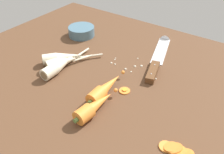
{
  "coord_description": "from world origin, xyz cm",
  "views": [
    {
      "loc": [
        36.72,
        -54.02,
        48.43
      ],
      "look_at": [
        0.0,
        -2.0,
        1.5
      ],
      "focal_mm": 39.5,
      "sensor_mm": 36.0,
      "label": 1
    }
  ],
  "objects_px": {
    "carrot_slice_stack": "(177,151)",
    "carrot_slice_stray_near": "(125,90)",
    "chefs_knife": "(159,55)",
    "parsnip_mid_right": "(63,58)",
    "whole_carrot": "(105,89)",
    "parsnip_mid_left": "(62,62)",
    "whole_carrot_second": "(94,107)",
    "parsnip_front": "(60,65)",
    "prep_bowl": "(81,31)"
  },
  "relations": [
    {
      "from": "parsnip_front",
      "to": "carrot_slice_stray_near",
      "type": "distance_m",
      "value": 0.25
    },
    {
      "from": "parsnip_front",
      "to": "carrot_slice_stack",
      "type": "xyz_separation_m",
      "value": [
        0.46,
        -0.09,
        -0.01
      ]
    },
    {
      "from": "whole_carrot",
      "to": "carrot_slice_stray_near",
      "type": "relative_size",
      "value": 5.43
    },
    {
      "from": "carrot_slice_stray_near",
      "to": "parsnip_front",
      "type": "bearing_deg",
      "value": -172.79
    },
    {
      "from": "chefs_knife",
      "to": "parsnip_front",
      "type": "xyz_separation_m",
      "value": [
        -0.24,
        -0.28,
        0.01
      ]
    },
    {
      "from": "whole_carrot_second",
      "to": "parsnip_front",
      "type": "xyz_separation_m",
      "value": [
        -0.22,
        0.09,
        -0.0
      ]
    },
    {
      "from": "parsnip_front",
      "to": "prep_bowl",
      "type": "height_order",
      "value": "same"
    },
    {
      "from": "whole_carrot_second",
      "to": "prep_bowl",
      "type": "bearing_deg",
      "value": 135.07
    },
    {
      "from": "parsnip_mid_left",
      "to": "carrot_slice_stray_near",
      "type": "height_order",
      "value": "parsnip_mid_left"
    },
    {
      "from": "whole_carrot_second",
      "to": "parsnip_mid_left",
      "type": "distance_m",
      "value": 0.26
    },
    {
      "from": "carrot_slice_stack",
      "to": "prep_bowl",
      "type": "distance_m",
      "value": 0.66
    },
    {
      "from": "chefs_knife",
      "to": "whole_carrot_second",
      "type": "bearing_deg",
      "value": -92.07
    },
    {
      "from": "carrot_slice_stack",
      "to": "parsnip_mid_left",
      "type": "bearing_deg",
      "value": 167.12
    },
    {
      "from": "whole_carrot_second",
      "to": "parsnip_front",
      "type": "bearing_deg",
      "value": 157.06
    },
    {
      "from": "prep_bowl",
      "to": "carrot_slice_stack",
      "type": "bearing_deg",
      "value": -29.83
    },
    {
      "from": "parsnip_front",
      "to": "parsnip_mid_left",
      "type": "xyz_separation_m",
      "value": [
        -0.01,
        0.02,
        0.0
      ]
    },
    {
      "from": "chefs_knife",
      "to": "parsnip_mid_left",
      "type": "height_order",
      "value": "parsnip_mid_left"
    },
    {
      "from": "carrot_slice_stack",
      "to": "prep_bowl",
      "type": "relative_size",
      "value": 0.79
    },
    {
      "from": "whole_carrot",
      "to": "parsnip_mid_left",
      "type": "height_order",
      "value": "whole_carrot"
    },
    {
      "from": "chefs_knife",
      "to": "parsnip_mid_right",
      "type": "bearing_deg",
      "value": -138.39
    },
    {
      "from": "whole_carrot",
      "to": "parsnip_mid_left",
      "type": "bearing_deg",
      "value": 171.25
    },
    {
      "from": "parsnip_mid_right",
      "to": "parsnip_front",
      "type": "bearing_deg",
      "value": -56.62
    },
    {
      "from": "parsnip_front",
      "to": "parsnip_mid_right",
      "type": "xyz_separation_m",
      "value": [
        -0.03,
        0.04,
        0.0
      ]
    },
    {
      "from": "whole_carrot",
      "to": "carrot_slice_stack",
      "type": "distance_m",
      "value": 0.27
    },
    {
      "from": "chefs_knife",
      "to": "carrot_slice_stray_near",
      "type": "distance_m",
      "value": 0.24
    },
    {
      "from": "chefs_knife",
      "to": "whole_carrot_second",
      "type": "relative_size",
      "value": 2.01
    },
    {
      "from": "parsnip_mid_right",
      "to": "carrot_slice_stray_near",
      "type": "relative_size",
      "value": 5.22
    },
    {
      "from": "whole_carrot_second",
      "to": "parsnip_front",
      "type": "height_order",
      "value": "whole_carrot_second"
    },
    {
      "from": "chefs_knife",
      "to": "carrot_slice_stack",
      "type": "distance_m",
      "value": 0.43
    },
    {
      "from": "chefs_knife",
      "to": "parsnip_front",
      "type": "relative_size",
      "value": 1.49
    },
    {
      "from": "whole_carrot_second",
      "to": "parsnip_front",
      "type": "relative_size",
      "value": 0.74
    },
    {
      "from": "whole_carrot_second",
      "to": "carrot_slice_stray_near",
      "type": "xyz_separation_m",
      "value": [
        0.02,
        0.13,
        -0.02
      ]
    },
    {
      "from": "parsnip_mid_left",
      "to": "carrot_slice_stack",
      "type": "relative_size",
      "value": 1.92
    },
    {
      "from": "parsnip_front",
      "to": "parsnip_mid_left",
      "type": "height_order",
      "value": "same"
    },
    {
      "from": "chefs_knife",
      "to": "carrot_slice_stray_near",
      "type": "bearing_deg",
      "value": -88.72
    },
    {
      "from": "chefs_knife",
      "to": "whole_carrot",
      "type": "distance_m",
      "value": 0.29
    },
    {
      "from": "parsnip_mid_right",
      "to": "prep_bowl",
      "type": "height_order",
      "value": "same"
    },
    {
      "from": "whole_carrot",
      "to": "parsnip_front",
      "type": "xyz_separation_m",
      "value": [
        -0.2,
        0.01,
        -0.0
      ]
    },
    {
      "from": "chefs_knife",
      "to": "carrot_slice_stack",
      "type": "bearing_deg",
      "value": -58.16
    },
    {
      "from": "whole_carrot_second",
      "to": "parsnip_mid_left",
      "type": "relative_size",
      "value": 1.03
    },
    {
      "from": "carrot_slice_stray_near",
      "to": "prep_bowl",
      "type": "bearing_deg",
      "value": 149.45
    },
    {
      "from": "parsnip_mid_right",
      "to": "carrot_slice_stack",
      "type": "relative_size",
      "value": 2.07
    },
    {
      "from": "whole_carrot_second",
      "to": "carrot_slice_stack",
      "type": "distance_m",
      "value": 0.24
    },
    {
      "from": "parsnip_mid_left",
      "to": "carrot_slice_stack",
      "type": "bearing_deg",
      "value": -12.88
    },
    {
      "from": "parsnip_mid_right",
      "to": "carrot_slice_stray_near",
      "type": "xyz_separation_m",
      "value": [
        0.27,
        -0.01,
        -0.02
      ]
    },
    {
      "from": "parsnip_mid_left",
      "to": "prep_bowl",
      "type": "bearing_deg",
      "value": 115.16
    },
    {
      "from": "carrot_slice_stack",
      "to": "carrot_slice_stray_near",
      "type": "relative_size",
      "value": 2.53
    },
    {
      "from": "whole_carrot",
      "to": "whole_carrot_second",
      "type": "height_order",
      "value": "same"
    },
    {
      "from": "whole_carrot",
      "to": "parsnip_front",
      "type": "height_order",
      "value": "whole_carrot"
    },
    {
      "from": "parsnip_mid_left",
      "to": "parsnip_front",
      "type": "bearing_deg",
      "value": -68.4
    }
  ]
}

